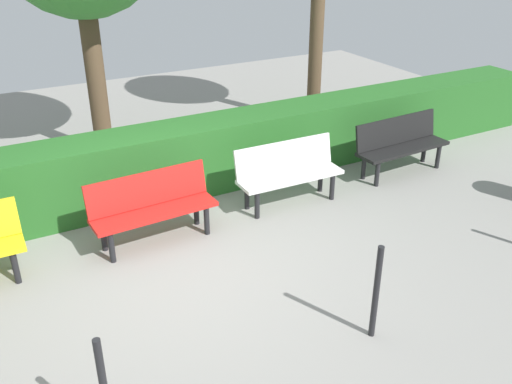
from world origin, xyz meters
name	(u,v)px	position (x,y,z in m)	size (l,w,h in m)	color
ground_plane	(180,272)	(0.00, 0.00, 0.00)	(17.07, 17.07, 0.00)	gray
bench_black	(400,143)	(-4.05, -0.96, 0.48)	(1.60, 0.53, 0.86)	black
bench_white	(288,170)	(-1.98, -0.91, 0.48)	(1.51, 0.49, 0.86)	white
bench_red	(152,205)	(0.00, -0.83, 0.48)	(1.55, 0.53, 0.86)	red
hedge_row	(187,158)	(-0.91, -1.94, 0.50)	(13.07, 0.76, 1.00)	#266023
railing_post_mid	(376,292)	(-1.23, 1.87, 0.50)	(0.06, 0.06, 1.00)	black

